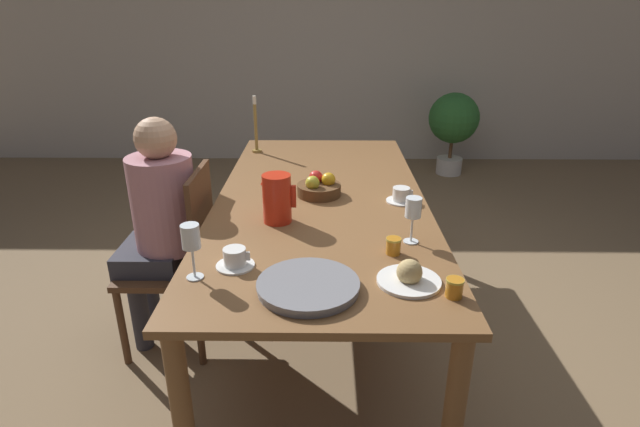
% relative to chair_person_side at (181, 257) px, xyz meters
% --- Properties ---
extents(ground_plane, '(20.00, 20.00, 0.00)m').
position_rel_chair_person_side_xyz_m(ground_plane, '(0.68, 0.11, -0.49)').
color(ground_plane, '#7F6647').
extents(wall_back, '(10.00, 0.06, 2.60)m').
position_rel_chair_person_side_xyz_m(wall_back, '(0.68, 3.36, 0.81)').
color(wall_back, beige).
rests_on(wall_back, ground_plane).
extents(dining_table, '(1.00, 2.17, 0.77)m').
position_rel_chair_person_side_xyz_m(dining_table, '(0.68, 0.11, 0.19)').
color(dining_table, brown).
rests_on(dining_table, ground_plane).
extents(chair_person_side, '(0.42, 0.42, 0.93)m').
position_rel_chair_person_side_xyz_m(chair_person_side, '(0.00, 0.00, 0.00)').
color(chair_person_side, '#51331E').
rests_on(chair_person_side, ground_plane).
extents(person_seated, '(0.39, 0.41, 1.17)m').
position_rel_chair_person_side_xyz_m(person_seated, '(-0.09, 0.03, 0.20)').
color(person_seated, '#33333D').
rests_on(person_seated, ground_plane).
extents(red_pitcher, '(0.15, 0.12, 0.21)m').
position_rel_chair_person_side_xyz_m(red_pitcher, '(0.50, -0.19, 0.39)').
color(red_pitcher, red).
rests_on(red_pitcher, dining_table).
extents(wine_glass_water, '(0.06, 0.06, 0.20)m').
position_rel_chair_person_side_xyz_m(wine_glass_water, '(0.26, -0.67, 0.43)').
color(wine_glass_water, white).
rests_on(wine_glass_water, dining_table).
extents(wine_glass_juice, '(0.06, 0.06, 0.19)m').
position_rel_chair_person_side_xyz_m(wine_glass_juice, '(1.04, -0.39, 0.41)').
color(wine_glass_juice, white).
rests_on(wine_glass_juice, dining_table).
extents(teacup_near_person, '(0.14, 0.14, 0.07)m').
position_rel_chair_person_side_xyz_m(teacup_near_person, '(0.39, -0.59, 0.31)').
color(teacup_near_person, white).
rests_on(teacup_near_person, dining_table).
extents(teacup_across, '(0.14, 0.14, 0.07)m').
position_rel_chair_person_side_xyz_m(teacup_across, '(1.06, 0.05, 0.31)').
color(teacup_across, white).
rests_on(teacup_across, dining_table).
extents(serving_tray, '(0.34, 0.34, 0.03)m').
position_rel_chair_person_side_xyz_m(serving_tray, '(0.65, -0.75, 0.29)').
color(serving_tray, gray).
rests_on(serving_tray, dining_table).
extents(bread_plate, '(0.22, 0.22, 0.09)m').
position_rel_chair_person_side_xyz_m(bread_plate, '(0.99, -0.70, 0.30)').
color(bread_plate, white).
rests_on(bread_plate, dining_table).
extents(jam_jar_amber, '(0.06, 0.06, 0.06)m').
position_rel_chair_person_side_xyz_m(jam_jar_amber, '(1.12, -0.78, 0.31)').
color(jam_jar_amber, '#C67A1E').
rests_on(jam_jar_amber, dining_table).
extents(jam_jar_red, '(0.06, 0.06, 0.06)m').
position_rel_chair_person_side_xyz_m(jam_jar_red, '(0.96, -0.49, 0.31)').
color(jam_jar_red, '#C67A1E').
rests_on(jam_jar_red, dining_table).
extents(fruit_bowl, '(0.21, 0.21, 0.11)m').
position_rel_chair_person_side_xyz_m(fruit_bowl, '(0.68, 0.13, 0.32)').
color(fruit_bowl, brown).
rests_on(fruit_bowl, dining_table).
extents(candlestick_tall, '(0.06, 0.06, 0.35)m').
position_rel_chair_person_side_xyz_m(candlestick_tall, '(0.27, 0.90, 0.42)').
color(candlestick_tall, olive).
rests_on(candlestick_tall, dining_table).
extents(potted_plant, '(0.50, 0.50, 0.83)m').
position_rel_chair_person_side_xyz_m(potted_plant, '(1.99, 2.81, 0.05)').
color(potted_plant, beige).
rests_on(potted_plant, ground_plane).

